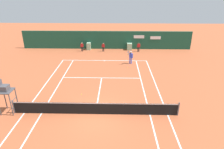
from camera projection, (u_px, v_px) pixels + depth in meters
name	position (u px, v px, depth m)	size (l,w,h in m)	color
ground_plane	(96.00, 110.00, 15.27)	(80.00, 80.00, 0.01)	#B25633
tennis_net	(95.00, 108.00, 14.54)	(12.10, 0.10, 1.07)	#4C4C51
sponsor_back_wall	(107.00, 40.00, 29.77)	(25.00, 1.02, 2.65)	#194C38
umpire_chair	(5.00, 91.00, 14.31)	(1.00, 1.00, 2.60)	#47474C
player_on_baseline	(131.00, 56.00, 24.05)	(0.73, 0.63, 1.76)	blue
ball_kid_left_post	(82.00, 46.00, 28.80)	(0.43, 0.18, 1.29)	black
ball_kid_centre_post	(139.00, 46.00, 28.61)	(0.45, 0.19, 1.34)	black
ball_kid_right_post	(103.00, 47.00, 28.74)	(0.42, 0.18, 1.27)	black
tennis_ball_by_sideline	(81.00, 94.00, 17.38)	(0.07, 0.07, 0.07)	#CCE033
tennis_ball_mid_court	(141.00, 78.00, 20.38)	(0.07, 0.07, 0.07)	#CCE033
tennis_ball_near_service_line	(128.00, 67.00, 23.22)	(0.07, 0.07, 0.07)	#CCE033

